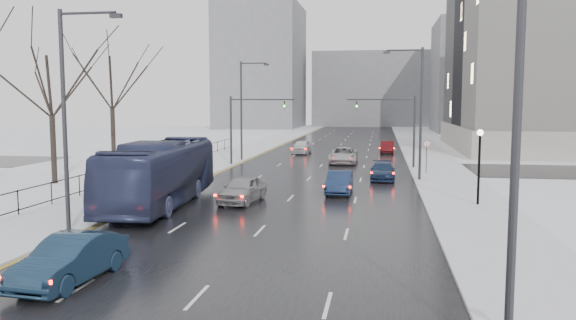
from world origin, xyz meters
The scene contains 27 objects.
road centered at (0.00, 60.00, 0.02)m, with size 16.00×150.00×0.04m, color black.
cross_road centered at (0.00, 48.00, 0.02)m, with size 130.00×10.00×0.04m, color black.
sidewalk_left centered at (-10.50, 60.00, 0.08)m, with size 5.00×150.00×0.16m, color silver.
sidewalk_right centered at (10.50, 60.00, 0.08)m, with size 5.00×150.00×0.16m, color silver.
park_strip centered at (-20.00, 60.00, 0.06)m, with size 14.00×150.00×0.12m, color white.
tree_park_d centered at (-17.80, 34.00, 0.00)m, with size 8.75×8.75×12.50m, color black, non-canonical shape.
tree_park_e centered at (-18.20, 44.00, 0.00)m, with size 9.45×9.45×13.50m, color black, non-canonical shape.
iron_fence centered at (-13.00, 30.00, 0.91)m, with size 0.06×70.00×1.30m.
streetlight_r_near centered at (8.17, 10.00, 5.62)m, with size 2.95×0.25×10.00m.
streetlight_r_mid centered at (8.17, 40.00, 5.62)m, with size 2.95×0.25×10.00m.
streetlight_l_near centered at (-8.17, 20.00, 5.62)m, with size 2.95×0.25×10.00m.
streetlight_l_far centered at (-8.17, 52.00, 5.62)m, with size 2.95×0.25×10.00m.
lamppost_r_mid centered at (11.00, 30.00, 2.94)m, with size 0.36×0.36×4.28m.
mast_signal_right centered at (7.33, 48.00, 4.11)m, with size 6.10×0.33×6.50m.
mast_signal_left centered at (-7.33, 48.00, 4.11)m, with size 6.10×0.33×6.50m.
no_uturn_sign centered at (9.20, 44.00, 2.30)m, with size 0.60×0.06×2.70m.
bldg_far_right centered at (28.00, 115.00, 11.00)m, with size 24.00×20.00×22.00m, color slate.
bldg_far_left centered at (-22.00, 125.00, 14.00)m, with size 18.00×22.00×28.00m, color slate.
bldg_far_center centered at (4.00, 140.00, 9.00)m, with size 30.00×18.00×18.00m, color slate.
sedan_left_near centered at (-4.57, 13.73, 0.82)m, with size 1.65×4.74×1.56m, color #162B42.
bus centered at (-7.00, 27.48, 1.90)m, with size 3.13×13.38×3.73m, color navy.
sedan_center_near centered at (-2.57, 29.04, 0.83)m, with size 1.86×4.63×1.58m, color gray.
sedan_right_near centered at (2.87, 33.26, 0.77)m, with size 1.54×4.41×1.45m, color #182748.
sedan_right_cross centered at (1.94, 51.27, 0.83)m, with size 2.61×5.66×1.57m, color #AAAAAE.
sedan_right_far centered at (5.65, 40.30, 0.70)m, with size 1.85×4.56×1.32m, color #172847.
sedan_center_far centered at (-3.49, 60.83, 0.83)m, with size 1.87×4.64×1.58m, color silver.
sedan_right_distant centered at (6.22, 63.00, 0.74)m, with size 1.49×4.27×1.41m, color #4C0D10.
Camera 1 is at (5.46, -2.94, 5.99)m, focal length 35.00 mm.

